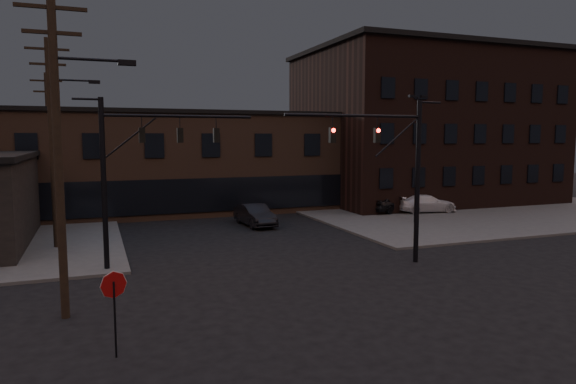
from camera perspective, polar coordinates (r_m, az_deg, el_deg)
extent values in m
plane|color=black|center=(19.75, 5.66, -12.25)|extent=(140.00, 140.00, 0.00)
cube|color=#474744|center=(49.64, 17.21, -1.27)|extent=(30.00, 30.00, 0.15)
cube|color=brown|center=(45.60, -10.14, 3.23)|extent=(40.00, 12.00, 8.00)
cube|color=black|center=(52.47, 14.75, 6.77)|extent=(22.00, 16.00, 14.00)
cylinder|color=black|center=(26.05, 14.20, 1.06)|extent=(0.24, 0.24, 8.00)
cylinder|color=black|center=(24.14, 7.49, 8.41)|extent=(7.00, 0.14, 0.14)
cube|color=#FF140C|center=(24.69, 9.87, 6.23)|extent=(0.28, 0.22, 0.70)
cube|color=#FF140C|center=(23.59, 4.95, 6.31)|extent=(0.28, 0.22, 0.70)
cylinder|color=black|center=(24.87, -19.77, 0.65)|extent=(0.24, 0.24, 8.00)
cylinder|color=black|center=(25.09, -11.94, 8.24)|extent=(7.00, 0.14, 0.14)
cube|color=black|center=(24.86, -15.91, 6.09)|extent=(0.28, 0.22, 0.70)
cube|color=black|center=(25.07, -11.90, 6.19)|extent=(0.28, 0.22, 0.70)
cube|color=black|center=(25.40, -7.97, 6.25)|extent=(0.28, 0.22, 0.70)
cylinder|color=black|center=(15.63, -18.67, -13.30)|extent=(0.06, 0.06, 2.20)
cylinder|color=maroon|center=(15.35, -18.80, -9.75)|extent=(0.72, 0.33, 0.76)
cylinder|color=black|center=(18.81, -24.17, 3.42)|extent=(0.28, 0.28, 11.00)
cube|color=black|center=(19.26, -24.84, 18.13)|extent=(2.20, 0.12, 0.12)
cube|color=black|center=(19.10, -24.73, 15.79)|extent=(1.80, 0.12, 0.12)
cube|color=black|center=(18.97, -17.47, 13.53)|extent=(0.60, 0.25, 0.18)
cylinder|color=black|center=(30.84, -24.76, 4.70)|extent=(0.28, 0.28, 11.50)
cube|color=black|center=(31.19, -25.20, 14.19)|extent=(2.20, 0.12, 0.12)
cube|color=black|center=(31.08, -25.13, 12.73)|extent=(1.80, 0.12, 0.12)
cube|color=black|center=(30.92, -20.72, 11.36)|extent=(0.60, 0.25, 0.18)
cylinder|color=black|center=(42.88, -24.99, 4.59)|extent=(0.28, 0.28, 11.00)
cube|color=black|center=(43.08, -25.29, 11.11)|extent=(2.20, 0.12, 0.12)
cube|color=black|center=(43.01, -25.24, 10.05)|extent=(1.80, 0.12, 0.12)
cylinder|color=black|center=(37.51, 14.07, 3.31)|extent=(0.14, 0.14, 9.00)
cube|color=black|center=(37.29, 13.61, 10.31)|extent=(0.50, 0.28, 0.18)
cube|color=black|center=(37.86, 14.88, 10.21)|extent=(0.50, 0.28, 0.18)
cylinder|color=black|center=(45.08, 16.72, 3.68)|extent=(0.14, 0.14, 9.00)
cube|color=black|center=(44.83, 16.38, 9.49)|extent=(0.50, 0.28, 0.18)
cube|color=black|center=(45.44, 17.40, 9.41)|extent=(0.50, 0.28, 0.18)
imported|color=black|center=(42.79, 11.44, -1.03)|extent=(5.26, 3.50, 1.67)
imported|color=silver|center=(43.15, 15.09, -1.22)|extent=(5.18, 2.72, 1.43)
imported|color=black|center=(36.19, -3.70, -2.56)|extent=(1.99, 4.76, 1.53)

